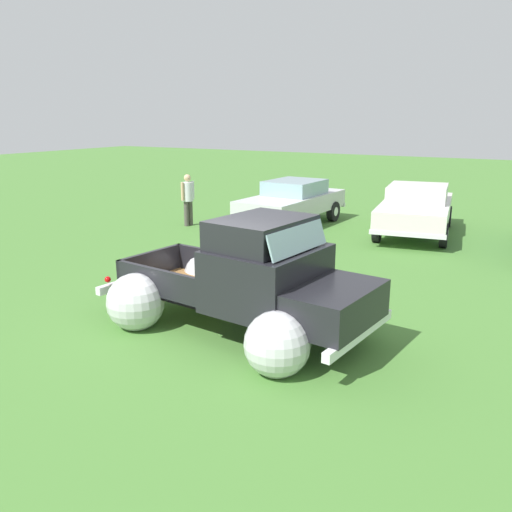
{
  "coord_description": "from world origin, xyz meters",
  "views": [
    {
      "loc": [
        4.4,
        -6.97,
        3.42
      ],
      "look_at": [
        0.0,
        0.72,
        1.07
      ],
      "focal_mm": 37.31,
      "sensor_mm": 36.0,
      "label": 1
    }
  ],
  "objects": [
    {
      "name": "lane_cone_0",
      "position": [
        0.27,
        2.65,
        0.31
      ],
      "size": [
        0.36,
        0.36,
        0.63
      ],
      "color": "black",
      "rests_on": "ground"
    },
    {
      "name": "ground_plane",
      "position": [
        0.0,
        0.0,
        0.0
      ],
      "size": [
        80.0,
        80.0,
        0.0
      ],
      "primitive_type": "plane",
      "color": "#477A33"
    },
    {
      "name": "vintage_pickup_truck",
      "position": [
        0.39,
        -0.04,
        0.76
      ],
      "size": [
        4.79,
        3.15,
        1.96
      ],
      "rotation": [
        0.0,
        0.0,
        -0.11
      ],
      "color": "black",
      "rests_on": "ground"
    },
    {
      "name": "lane_cone_1",
      "position": [
        -0.94,
        2.47,
        0.31
      ],
      "size": [
        0.36,
        0.36,
        0.63
      ],
      "color": "black",
      "rests_on": "ground"
    },
    {
      "name": "show_car_0",
      "position": [
        -2.93,
        8.18,
        0.78
      ],
      "size": [
        2.03,
        4.43,
        1.43
      ],
      "rotation": [
        0.0,
        0.0,
        -1.62
      ],
      "color": "black",
      "rests_on": "ground"
    },
    {
      "name": "show_car_1",
      "position": [
        0.79,
        8.86,
        0.79
      ],
      "size": [
        2.6,
        4.84,
        1.43
      ],
      "rotation": [
        0.0,
        0.0,
        -1.42
      ],
      "color": "black",
      "rests_on": "ground"
    },
    {
      "name": "spectator_0",
      "position": [
        -5.79,
        6.49,
        0.93
      ],
      "size": [
        0.4,
        0.54,
        1.63
      ],
      "rotation": [
        0.0,
        0.0,
        6.09
      ],
      "color": "#4C4742",
      "rests_on": "ground"
    }
  ]
}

